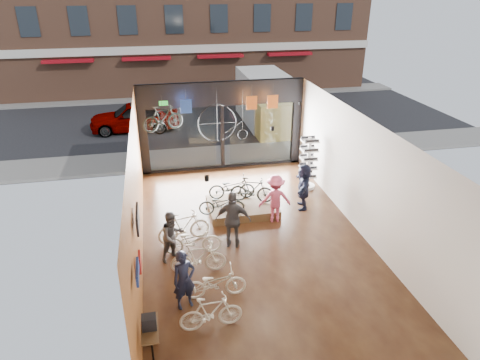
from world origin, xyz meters
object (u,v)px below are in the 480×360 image
object	(u,v)px
display_bike_right	(232,187)
sunglasses_rack	(308,163)
hung_bike	(163,118)
customer_2	(233,220)
display_platform	(242,207)
display_bike_left	(222,204)
floor_bike_2	(215,283)
floor_bike_5	(184,227)
customer_5	(304,186)
street_car	(135,116)
customer_1	(173,236)
floor_bike_1	(211,313)
customer_3	(275,199)
penny_farthing	(225,124)
box_truck	(269,103)
display_bike_mid	(252,190)
floor_bike_4	(193,240)
customer_0	(184,280)
floor_bike_3	(198,258)

from	to	relation	value
display_bike_right	sunglasses_rack	distance (m)	3.36
sunglasses_rack	hung_bike	size ratio (longest dim) A/B	1.34
display_bike_right	customer_2	size ratio (longest dim) A/B	0.89
display_platform	display_bike_left	xyz separation A→B (m)	(-0.84, -0.64, 0.56)
display_bike_right	display_platform	bearing A→B (deg)	-142.99
floor_bike_2	floor_bike_5	distance (m)	2.87
customer_5	display_bike_right	bearing A→B (deg)	-87.94
street_car	display_platform	bearing A→B (deg)	21.03
customer_1	floor_bike_1	bearing A→B (deg)	-107.65
floor_bike_1	sunglasses_rack	bearing A→B (deg)	-37.53
customer_5	customer_3	bearing A→B (deg)	-43.70
customer_2	penny_farthing	world-z (taller)	penny_farthing
box_truck	customer_2	distance (m)	11.98
customer_1	display_bike_left	bearing A→B (deg)	15.72
display_bike_right	floor_bike_2	bearing A→B (deg)	170.05
floor_bike_1	display_platform	distance (m)	5.78
hung_bike	display_bike_mid	bearing A→B (deg)	-146.97
floor_bike_5	hung_bike	world-z (taller)	hung_bike
box_truck	floor_bike_1	bearing A→B (deg)	-110.10
customer_2	floor_bike_1	bearing A→B (deg)	87.57
display_bike_left	customer_2	bearing A→B (deg)	-167.24
display_bike_mid	customer_5	world-z (taller)	customer_5
floor_bike_1	floor_bike_4	size ratio (longest dim) A/B	0.87
floor_bike_1	street_car	bearing A→B (deg)	5.09
display_bike_mid	customer_1	bearing A→B (deg)	150.03
box_truck	floor_bike_2	xyz separation A→B (m)	(-5.06, -13.45, -0.99)
street_car	display_bike_right	size ratio (longest dim) A/B	2.85
floor_bike_2	customer_3	xyz separation A→B (m)	(2.58, 3.46, 0.43)
customer_1	street_car	bearing A→B (deg)	65.21
customer_0	customer_3	distance (m)	4.99
street_car	hung_bike	world-z (taller)	hung_bike
hung_bike	box_truck	bearing A→B (deg)	-60.29
floor_bike_3	customer_5	size ratio (longest dim) A/B	0.93
floor_bike_5	customer_1	world-z (taller)	customer_1
floor_bike_5	customer_3	distance (m)	3.23
floor_bike_1	customer_0	size ratio (longest dim) A/B	0.94
display_bike_right	penny_farthing	xyz separation A→B (m)	(0.14, 2.01, 1.76)
floor_bike_2	customer_5	xyz separation A→B (m)	(3.84, 4.18, 0.42)
floor_bike_3	floor_bike_4	size ratio (longest dim) A/B	0.90
customer_3	customer_5	size ratio (longest dim) A/B	1.01
floor_bike_5	floor_bike_2	bearing A→B (deg)	179.57
customer_5	floor_bike_3	bearing A→B (deg)	-37.13
floor_bike_3	box_truck	bearing A→B (deg)	-20.46
hung_bike	floor_bike_3	bearing A→B (deg)	166.83
display_bike_mid	customer_2	bearing A→B (deg)	172.86
floor_bike_2	display_platform	world-z (taller)	floor_bike_2
customer_5	sunglasses_rack	xyz separation A→B (m)	(0.72, 1.54, 0.21)
penny_farthing	sunglasses_rack	bearing A→B (deg)	-19.91
floor_bike_2	display_bike_left	world-z (taller)	display_bike_left
display_bike_mid	customer_2	xyz separation A→B (m)	(-1.10, -2.19, 0.16)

